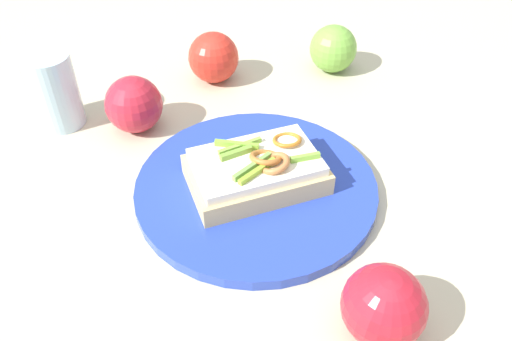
% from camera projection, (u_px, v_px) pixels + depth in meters
% --- Properties ---
extents(ground_plane, '(2.00, 2.00, 0.00)m').
position_uv_depth(ground_plane, '(256.00, 191.00, 0.63)').
color(ground_plane, '#BDB696').
rests_on(ground_plane, ground).
extents(plate, '(0.30, 0.30, 0.01)m').
position_uv_depth(plate, '(256.00, 187.00, 0.63)').
color(plate, '#2741B1').
rests_on(plate, ground_plane).
extents(sandwich, '(0.17, 0.19, 0.05)m').
position_uv_depth(sandwich, '(257.00, 170.00, 0.61)').
color(sandwich, tan).
rests_on(sandwich, plate).
extents(apple_0, '(0.10, 0.10, 0.08)m').
position_uv_depth(apple_0, '(384.00, 306.00, 0.46)').
color(apple_0, red).
rests_on(apple_0, ground_plane).
extents(apple_1, '(0.11, 0.11, 0.08)m').
position_uv_depth(apple_1, '(134.00, 104.00, 0.71)').
color(apple_1, red).
rests_on(apple_1, ground_plane).
extents(apple_2, '(0.11, 0.11, 0.08)m').
position_uv_depth(apple_2, '(214.00, 57.00, 0.81)').
color(apple_2, red).
rests_on(apple_2, ground_plane).
extents(apple_3, '(0.11, 0.11, 0.08)m').
position_uv_depth(apple_3, '(333.00, 49.00, 0.83)').
color(apple_3, '#70AD3E').
rests_on(apple_3, ground_plane).
extents(drinking_glass, '(0.07, 0.07, 0.11)m').
position_uv_depth(drinking_glass, '(54.00, 91.00, 0.71)').
color(drinking_glass, silver).
rests_on(drinking_glass, ground_plane).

